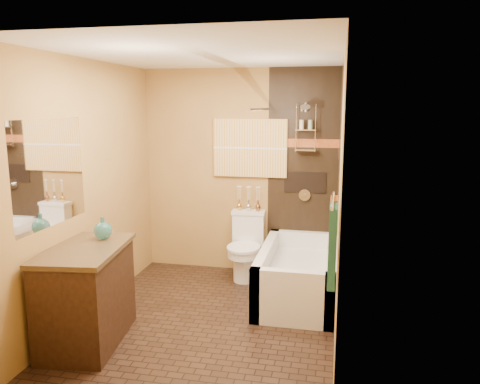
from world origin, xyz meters
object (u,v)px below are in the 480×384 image
(toilet, at_px, (246,246))
(vanity, at_px, (86,295))
(bathtub, at_px, (298,278))
(sunset_painting, at_px, (250,148))

(toilet, distance_m, vanity, 2.10)
(bathtub, distance_m, vanity, 2.21)
(sunset_painting, relative_size, toilet, 1.14)
(bathtub, height_order, toilet, toilet)
(bathtub, bearing_deg, sunset_painting, 132.80)
(toilet, height_order, vanity, vanity)
(toilet, relative_size, vanity, 0.75)
(toilet, bearing_deg, vanity, -123.99)
(sunset_painting, height_order, toilet, sunset_painting)
(sunset_painting, bearing_deg, toilet, -90.00)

